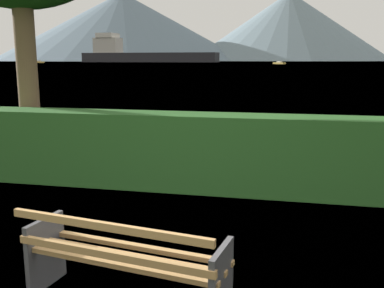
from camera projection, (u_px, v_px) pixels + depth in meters
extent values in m
plane|color=slate|center=(286.00, 62.00, 298.66)|extent=(620.00, 620.00, 0.00)
cube|color=tan|center=(115.00, 265.00, 3.66)|extent=(1.82, 0.36, 0.04)
cube|color=tan|center=(127.00, 255.00, 3.83)|extent=(1.82, 0.36, 0.04)
cube|color=tan|center=(138.00, 247.00, 4.01)|extent=(1.82, 0.36, 0.04)
cube|color=tan|center=(110.00, 255.00, 3.57)|extent=(1.82, 0.34, 0.06)
cube|color=tan|center=(106.00, 226.00, 3.47)|extent=(1.82, 0.34, 0.06)
cube|color=#4C4C51|center=(46.00, 252.00, 4.15)|extent=(0.13, 0.51, 0.68)
cube|color=#4C4C51|center=(221.00, 287.00, 3.52)|extent=(0.13, 0.51, 0.68)
cube|color=#285B23|center=(203.00, 152.00, 7.21)|extent=(11.09, 0.74, 1.26)
cylinder|color=brown|center=(28.00, 76.00, 8.34)|extent=(0.38, 0.38, 3.64)
cube|color=#232328|center=(149.00, 57.00, 309.54)|extent=(100.05, 21.16, 6.63)
cube|color=beige|center=(108.00, 45.00, 316.62)|extent=(18.73, 14.02, 10.60)
cube|color=silver|center=(108.00, 36.00, 315.29)|extent=(13.48, 15.06, 3.31)
cube|color=gold|center=(39.00, 62.00, 252.04)|extent=(6.55, 3.26, 0.77)
cube|color=beige|center=(39.00, 61.00, 251.90)|extent=(2.47, 1.97, 0.68)
cube|color=gold|center=(279.00, 63.00, 190.05)|extent=(5.65, 4.85, 0.77)
cube|color=silver|center=(279.00, 62.00, 189.93)|extent=(2.43, 2.31, 0.48)
cone|color=slate|center=(123.00, 27.00, 556.73)|extent=(318.85, 318.85, 84.76)
cone|color=slate|center=(288.00, 27.00, 559.05)|extent=(254.53, 254.53, 85.89)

